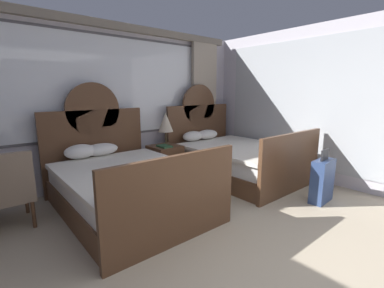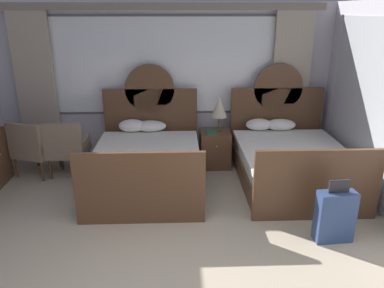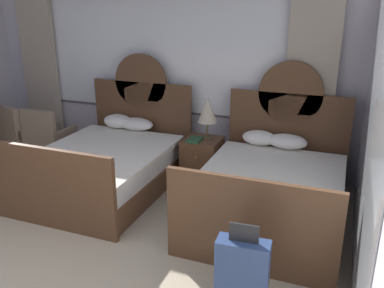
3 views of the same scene
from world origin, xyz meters
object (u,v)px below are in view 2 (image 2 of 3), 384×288
Objects in this scene: book_on_nightstand at (211,132)px; armchair_by_window_centre at (33,147)px; suitcase_on_floor at (335,216)px; bed_near_window at (147,163)px; armchair_by_window_left at (67,147)px; bed_near_mirror at (290,161)px; table_lamp_on_nightstand at (219,107)px; nightstand_between_beds at (215,149)px.

book_on_nightstand is 2.90m from armchair_by_window_centre.
bed_near_window is at bearing 144.99° from suitcase_on_floor.
suitcase_on_floor reaches higher than book_on_nightstand.
bed_near_window reaches higher than armchair_by_window_left.
armchair_by_window_centre is at bearing 174.42° from bed_near_mirror.
armchair_by_window_left is at bearing 173.66° from bed_near_mirror.
bed_near_window is at bearing -148.09° from table_lamp_on_nightstand.
armchair_by_window_left reaches higher than nightstand_between_beds.
armchair_by_window_centre is 4.59m from suitcase_on_floor.
table_lamp_on_nightstand is at bearing 6.31° from armchair_by_window_centre.
bed_near_mirror is 1.45m from table_lamp_on_nightstand.
table_lamp_on_nightstand is 2.68m from suitcase_on_floor.
table_lamp_on_nightstand is 0.44m from book_on_nightstand.
suitcase_on_floor is at bearing -87.69° from bed_near_mirror.
nightstand_between_beds is (1.11, 0.69, -0.04)m from bed_near_window.
bed_near_mirror reaches higher than armchair_by_window_centre.
table_lamp_on_nightstand is at bearing 7.76° from armchair_by_window_left.
suitcase_on_floor is (2.28, -1.60, -0.04)m from bed_near_window.
table_lamp_on_nightstand is (1.17, 0.73, 0.68)m from bed_near_window.
armchair_by_window_centre is at bearing -173.69° from table_lamp_on_nightstand.
bed_near_window reaches higher than armchair_by_window_centre.
armchair_by_window_left is 1.00× the size of armchair_by_window_centre.
armchair_by_window_left is (-2.49, -0.34, -0.54)m from table_lamp_on_nightstand.
nightstand_between_beds is 0.68× the size of armchair_by_window_left.
table_lamp_on_nightstand is (0.06, 0.04, 0.72)m from nightstand_between_beds.
bed_near_window reaches higher than suitcase_on_floor.
book_on_nightstand is 0.33× the size of suitcase_on_floor.
nightstand_between_beds is 2.41× the size of book_on_nightstand.
bed_near_window is at bearing -16.56° from armchair_by_window_left.
nightstand_between_beds is at bearing 117.09° from suitcase_on_floor.
bed_near_mirror is at bearing -5.58° from armchair_by_window_centre.
nightstand_between_beds is 0.35m from book_on_nightstand.
armchair_by_window_centre is at bearing -174.36° from nightstand_between_beds.
suitcase_on_floor is at bearing -35.01° from bed_near_window.
bed_near_window is 2.22m from bed_near_mirror.
suitcase_on_floor is (4.13, -2.00, -0.18)m from armchair_by_window_centre.
table_lamp_on_nightstand reaches higher than suitcase_on_floor.
bed_near_mirror is 2.86× the size of suitcase_on_floor.
book_on_nightstand is at bearing -133.38° from table_lamp_on_nightstand.
bed_near_window is 1.89m from armchair_by_window_centre.
nightstand_between_beds is 2.98m from armchair_by_window_centre.
armchair_by_window_left reaches higher than suitcase_on_floor.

